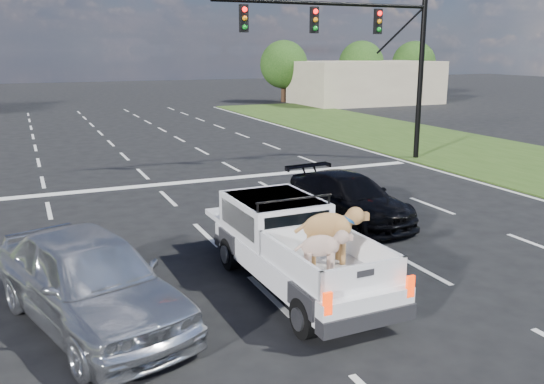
{
  "coord_description": "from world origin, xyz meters",
  "views": [
    {
      "loc": [
        -5.73,
        -9.27,
        4.51
      ],
      "look_at": [
        -0.82,
        2.0,
        1.47
      ],
      "focal_mm": 38.0,
      "sensor_mm": 36.0,
      "label": 1
    }
  ],
  "objects": [
    {
      "name": "ground",
      "position": [
        0.0,
        0.0,
        0.0
      ],
      "size": [
        160.0,
        160.0,
        0.0
      ],
      "primitive_type": "plane",
      "color": "black",
      "rests_on": "ground"
    },
    {
      "name": "road_markings",
      "position": [
        0.0,
        6.56,
        0.01
      ],
      "size": [
        17.75,
        60.0,
        0.01
      ],
      "color": "silver",
      "rests_on": "ground"
    },
    {
      "name": "pickup_truck",
      "position": [
        -1.12,
        0.17,
        0.85
      ],
      "size": [
        1.91,
        4.83,
        1.79
      ],
      "rotation": [
        0.0,
        0.0,
        0.03
      ],
      "color": "black",
      "rests_on": "ground"
    },
    {
      "name": "black_coupe",
      "position": [
        2.2,
        3.7,
        0.63
      ],
      "size": [
        2.23,
        4.5,
        1.26
      ],
      "primitive_type": "imported",
      "rotation": [
        0.0,
        0.0,
        0.11
      ],
      "color": "black",
      "rests_on": "ground"
    },
    {
      "name": "building_right",
      "position": [
        22.0,
        34.0,
        1.8
      ],
      "size": [
        12.0,
        7.0,
        3.6
      ],
      "primitive_type": "cube",
      "color": "#B7AC8C",
      "rests_on": "ground"
    },
    {
      "name": "traffic_signal",
      "position": [
        7.2,
        10.5,
        4.73
      ],
      "size": [
        9.11,
        0.31,
        7.0
      ],
      "color": "black",
      "rests_on": "ground"
    },
    {
      "name": "tree_far_d",
      "position": [
        16.0,
        38.0,
        3.29
      ],
      "size": [
        4.2,
        4.2,
        5.4
      ],
      "color": "#332114",
      "rests_on": "ground"
    },
    {
      "name": "tree_far_f",
      "position": [
        30.0,
        38.0,
        3.29
      ],
      "size": [
        4.2,
        4.2,
        5.4
      ],
      "color": "#332114",
      "rests_on": "ground"
    },
    {
      "name": "tree_far_e",
      "position": [
        24.0,
        38.0,
        3.29
      ],
      "size": [
        4.2,
        4.2,
        5.4
      ],
      "color": "#332114",
      "rests_on": "ground"
    },
    {
      "name": "silver_sedan",
      "position": [
        -4.94,
        0.12,
        0.81
      ],
      "size": [
        3.24,
        5.12,
        1.62
      ],
      "primitive_type": "imported",
      "rotation": [
        0.0,
        0.0,
        0.3
      ],
      "color": "silver",
      "rests_on": "ground"
    }
  ]
}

